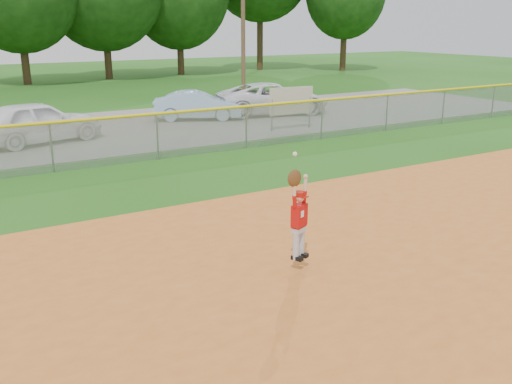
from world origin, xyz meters
TOP-DOWN VIEW (x-y plane):
  - ground at (0.00, 0.00)m, footprint 120.00×120.00m
  - clay_infield at (0.00, -3.00)m, footprint 24.00×16.00m
  - parking_strip at (0.00, 16.00)m, footprint 44.00×10.00m
  - car_white_a at (-2.88, 14.62)m, footprint 4.93×2.97m
  - car_blue at (4.42, 16.41)m, footprint 4.18×2.97m
  - car_white_b at (8.30, 16.09)m, footprint 5.85×3.64m
  - sponsor_sign at (6.70, 12.14)m, footprint 2.01×0.21m
  - outfield_fence at (0.00, 10.00)m, footprint 40.06×0.10m
  - power_lines at (1.00, 22.00)m, footprint 19.40×0.24m
  - ballplayer at (-1.07, 0.43)m, footprint 0.55×0.33m

SIDE VIEW (x-z plane):
  - ground at x=0.00m, z-range 0.00..0.00m
  - parking_strip at x=0.00m, z-range 0.00..0.03m
  - clay_infield at x=0.00m, z-range 0.00..0.04m
  - car_blue at x=4.42m, z-range 0.03..1.34m
  - car_white_b at x=8.30m, z-range 0.03..1.54m
  - car_white_a at x=-2.88m, z-range 0.03..1.60m
  - outfield_fence at x=0.00m, z-range 0.11..1.66m
  - ballplayer at x=-1.07m, z-range 0.08..2.08m
  - sponsor_sign at x=6.70m, z-range 0.29..2.07m
  - power_lines at x=1.00m, z-range 0.18..9.18m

